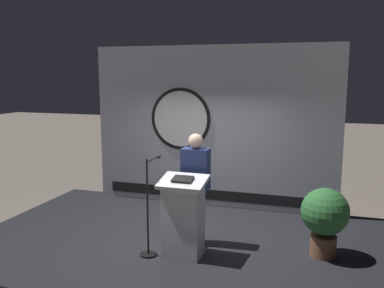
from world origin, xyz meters
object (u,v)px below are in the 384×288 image
Objects in this scene: speaker_person at (196,188)px; potted_plant at (325,216)px; podium at (183,217)px; microphone_stand at (150,221)px.

speaker_person reaches higher than potted_plant.
speaker_person reaches higher than podium.
speaker_person is 1.71× the size of potted_plant.
microphone_stand reaches higher than podium.
podium is 0.56m from speaker_person.
podium is at bearing -162.87° from potted_plant.
podium is 0.82× the size of microphone_stand.
podium is at bearing 10.72° from microphone_stand.
potted_plant is at bearing 17.13° from podium.
microphone_stand is (-0.47, -0.09, -0.07)m from podium.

